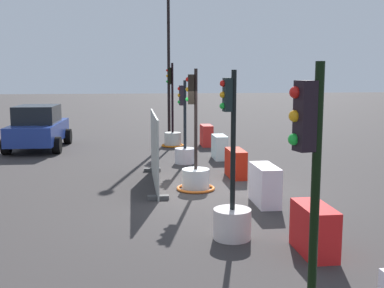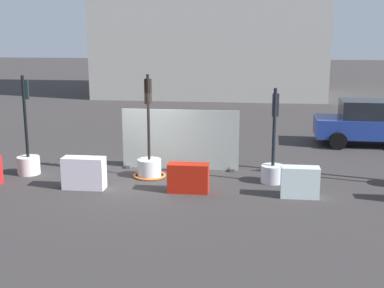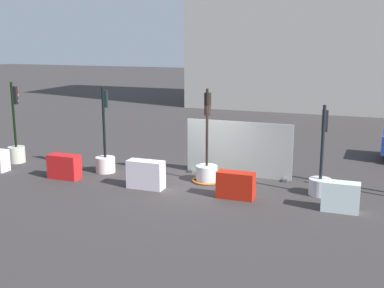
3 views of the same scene
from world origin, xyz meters
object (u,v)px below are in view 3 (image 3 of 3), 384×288
traffic_light_3 (321,179)px  construction_barrier_4 (341,197)px  traffic_light_0 (16,147)px  construction_barrier_1 (64,167)px  construction_barrier_2 (146,175)px  traffic_light_1 (105,158)px  traffic_light_2 (207,168)px  construction_barrier_3 (236,185)px

traffic_light_3 → construction_barrier_4: bearing=-62.6°
traffic_light_0 → construction_barrier_1: 3.22m
construction_barrier_1 → construction_barrier_2: 3.03m
traffic_light_1 → construction_barrier_4: 8.09m
traffic_light_2 → construction_barrier_3: (1.34, -1.34, -0.05)m
traffic_light_0 → construction_barrier_3: bearing=-7.7°
traffic_light_2 → construction_barrier_2: bearing=-138.4°
construction_barrier_1 → traffic_light_0: bearing=157.8°
traffic_light_1 → traffic_light_3: bearing=0.3°
traffic_light_0 → traffic_light_2: (7.55, 0.13, -0.14)m
traffic_light_3 → traffic_light_2: bearing=178.0°
construction_barrier_4 → traffic_light_0: bearing=173.9°
traffic_light_1 → construction_barrier_4: traffic_light_1 is taller
construction_barrier_1 → construction_barrier_4: bearing=-0.4°
construction_barrier_2 → construction_barrier_1: bearing=179.5°
traffic_light_3 → construction_barrier_3: (-2.29, -1.21, -0.09)m
construction_barrier_2 → traffic_light_0: bearing=168.3°
traffic_light_0 → construction_barrier_1: traffic_light_0 is taller
traffic_light_3 → construction_barrier_1: (-8.21, -1.22, -0.08)m
traffic_light_3 → construction_barrier_1: traffic_light_3 is taller
construction_barrier_1 → traffic_light_1: bearing=53.4°
traffic_light_3 → construction_barrier_2: size_ratio=2.34×
traffic_light_2 → construction_barrier_1: (-4.57, -1.35, -0.04)m
traffic_light_2 → construction_barrier_3: size_ratio=2.77×
traffic_light_3 → traffic_light_0: bearing=-180.0°
construction_barrier_3 → construction_barrier_4: (2.95, -0.07, 0.01)m
traffic_light_1 → traffic_light_2: traffic_light_2 is taller
construction_barrier_1 → construction_barrier_4: size_ratio=1.08×
traffic_light_0 → traffic_light_3: 11.19m
traffic_light_0 → traffic_light_2: traffic_light_2 is taller
construction_barrier_1 → construction_barrier_3: (5.92, 0.01, -0.01)m
traffic_light_0 → traffic_light_3: traffic_light_0 is taller
traffic_light_1 → traffic_light_2: (3.70, 0.17, -0.07)m
traffic_light_3 → construction_barrier_4: (0.66, -1.28, -0.08)m
traffic_light_2 → construction_barrier_2: (-1.55, -1.37, -0.00)m
traffic_light_3 → construction_barrier_1: bearing=-171.5°
construction_barrier_1 → construction_barrier_4: 8.87m
traffic_light_3 → construction_barrier_3: size_ratio=2.47×
construction_barrier_2 → construction_barrier_3: 2.89m
traffic_light_2 → traffic_light_3: 3.63m
traffic_light_0 → traffic_light_1: bearing=-0.5°
traffic_light_1 → construction_barrier_2: 2.47m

